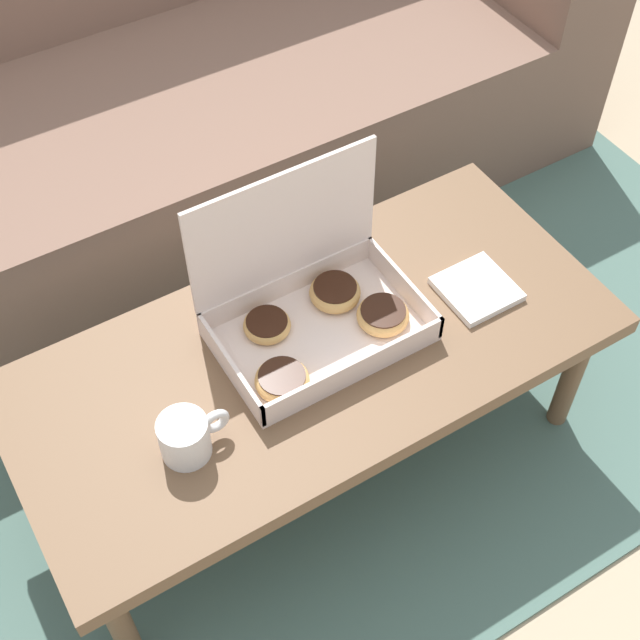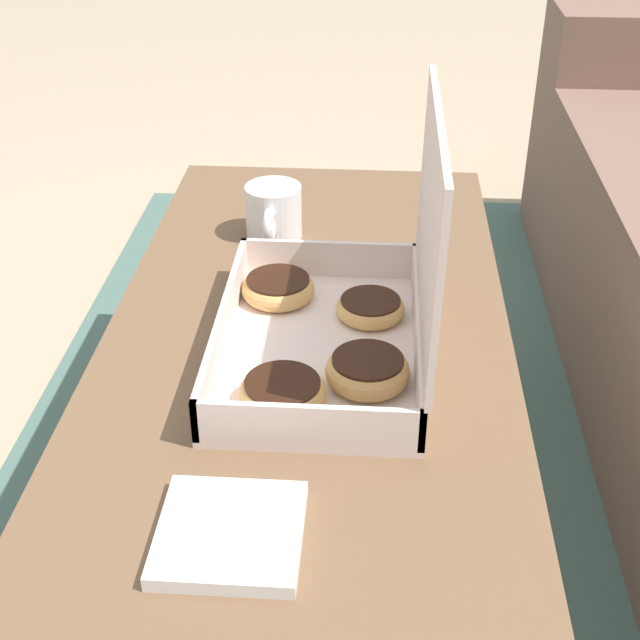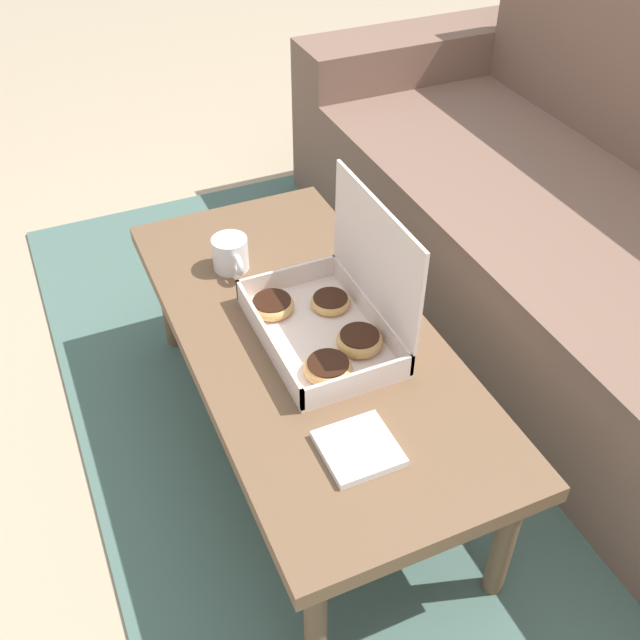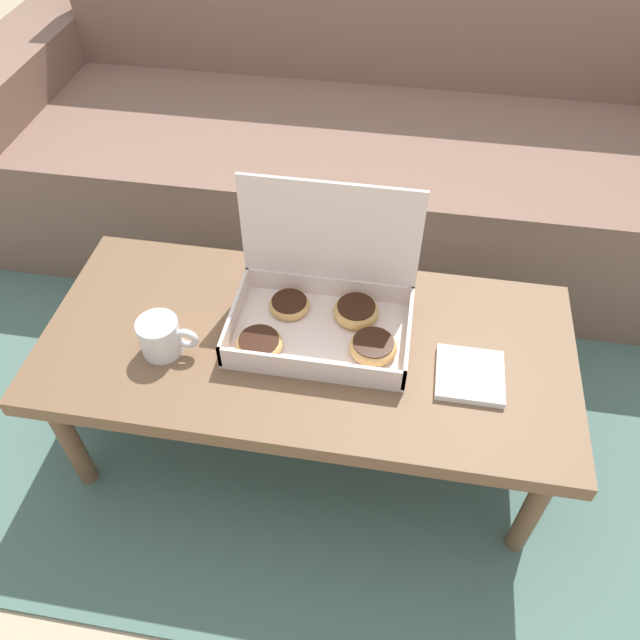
{
  "view_description": "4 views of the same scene",
  "coord_description": "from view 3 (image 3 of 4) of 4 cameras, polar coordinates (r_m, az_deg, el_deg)",
  "views": [
    {
      "loc": [
        -0.51,
        -0.99,
        1.73
      ],
      "look_at": [
        0.03,
        -0.1,
        0.44
      ],
      "focal_mm": 50.0,
      "sensor_mm": 36.0,
      "label": 1
    },
    {
      "loc": [
        0.96,
        -0.03,
        1.02
      ],
      "look_at": [
        0.03,
        -0.1,
        0.44
      ],
      "focal_mm": 50.0,
      "sensor_mm": 36.0,
      "label": 2
    },
    {
      "loc": [
        1.16,
        -0.6,
        1.49
      ],
      "look_at": [
        0.03,
        -0.1,
        0.44
      ],
      "focal_mm": 42.0,
      "sensor_mm": 36.0,
      "label": 3
    },
    {
      "loc": [
        0.18,
        -0.99,
        1.42
      ],
      "look_at": [
        0.03,
        -0.1,
        0.44
      ],
      "focal_mm": 35.0,
      "sensor_mm": 36.0,
      "label": 4
    }
  ],
  "objects": [
    {
      "name": "ground_plane",
      "position": [
        1.98,
        2.29,
        -8.61
      ],
      "size": [
        12.0,
        12.0,
        0.0
      ],
      "primitive_type": "plane",
      "color": "tan"
    },
    {
      "name": "area_rug",
      "position": [
        2.08,
        9.8,
        -5.9
      ],
      "size": [
        2.6,
        1.91,
        0.01
      ],
      "primitive_type": "cube",
      "color": "#4C6B60",
      "rests_on": "ground_plane"
    },
    {
      "name": "couch",
      "position": [
        2.19,
        22.79,
        3.98
      ],
      "size": [
        2.48,
        0.87,
        0.9
      ],
      "color": "#7A5B4C",
      "rests_on": "ground_plane"
    },
    {
      "name": "coffee_table",
      "position": [
        1.69,
        -0.98,
        -1.96
      ],
      "size": [
        1.16,
        0.53,
        0.39
      ],
      "color": "brown",
      "rests_on": "ground_plane"
    },
    {
      "name": "pastry_box",
      "position": [
        1.62,
        0.95,
        0.36
      ],
      "size": [
        0.39,
        0.26,
        0.31
      ],
      "color": "silver",
      "rests_on": "coffee_table"
    },
    {
      "name": "coffee_mug",
      "position": [
        1.84,
        -6.81,
        5.0
      ],
      "size": [
        0.13,
        0.09,
        0.08
      ],
      "color": "white",
      "rests_on": "coffee_table"
    },
    {
      "name": "napkin_stack",
      "position": [
        1.42,
        2.95,
        -9.75
      ],
      "size": [
        0.14,
        0.14,
        0.02
      ],
      "color": "white",
      "rests_on": "coffee_table"
    }
  ]
}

